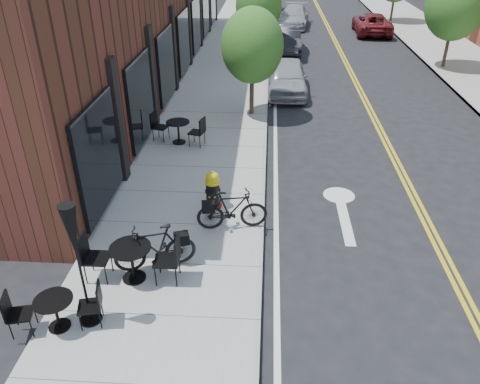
{
  "coord_description": "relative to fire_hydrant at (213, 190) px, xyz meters",
  "views": [
    {
      "loc": [
        0.0,
        -7.7,
        6.45
      ],
      "look_at": [
        -0.57,
        1.59,
        1.0
      ],
      "focal_mm": 35.0,
      "sensor_mm": 36.0,
      "label": 1
    }
  ],
  "objects": [
    {
      "name": "ground",
      "position": [
        1.3,
        -2.34,
        -0.6
      ],
      "size": [
        120.0,
        120.0,
        0.0
      ],
      "primitive_type": "plane",
      "color": "black",
      "rests_on": "ground"
    },
    {
      "name": "sidewalk_near",
      "position": [
        -0.7,
        7.66,
        -0.54
      ],
      "size": [
        4.0,
        70.0,
        0.12
      ],
      "primitive_type": "cube",
      "color": "#9E9B93",
      "rests_on": "ground"
    },
    {
      "name": "tree_near_a",
      "position": [
        0.7,
        6.66,
        2.01
      ],
      "size": [
        2.2,
        2.2,
        3.81
      ],
      "color": "#382B1E",
      "rests_on": "sidewalk_near"
    },
    {
      "name": "tree_near_b",
      "position": [
        0.7,
        14.66,
        2.12
      ],
      "size": [
        2.3,
        2.3,
        3.98
      ],
      "color": "#382B1E",
      "rests_on": "sidewalk_near"
    },
    {
      "name": "tree_far_b",
      "position": [
        9.9,
        13.66,
        2.46
      ],
      "size": [
        2.8,
        2.8,
        4.62
      ],
      "color": "#382B1E",
      "rests_on": "sidewalk_far"
    },
    {
      "name": "fire_hydrant",
      "position": [
        0.0,
        0.0,
        0.0
      ],
      "size": [
        0.57,
        0.57,
        1.01
      ],
      "rotation": [
        0.0,
        0.0,
        0.39
      ],
      "color": "maroon",
      "rests_on": "sidewalk_near"
    },
    {
      "name": "bicycle_left",
      "position": [
        -0.92,
        -2.47,
        0.03
      ],
      "size": [
        1.76,
        0.99,
        1.02
      ],
      "primitive_type": "imported",
      "rotation": [
        0.0,
        0.0,
        -1.25
      ],
      "color": "black",
      "rests_on": "sidewalk_near"
    },
    {
      "name": "bicycle_right",
      "position": [
        0.56,
        -0.92,
        0.02
      ],
      "size": [
        1.71,
        0.75,
        1.0
      ],
      "primitive_type": "imported",
      "rotation": [
        0.0,
        0.0,
        1.74
      ],
      "color": "black",
      "rests_on": "sidewalk_near"
    },
    {
      "name": "bistro_set_a",
      "position": [
        -1.3,
        -2.85,
        0.04
      ],
      "size": [
        1.89,
        0.83,
        1.02
      ],
      "rotation": [
        0.0,
        0.0,
        0.02
      ],
      "color": "black",
      "rests_on": "sidewalk_near"
    },
    {
      "name": "bistro_set_b",
      "position": [
        -2.3,
        -4.23,
        -0.05
      ],
      "size": [
        1.6,
        0.81,
        0.84
      ],
      "rotation": [
        0.0,
        0.0,
        0.24
      ],
      "color": "black",
      "rests_on": "sidewalk_near"
    },
    {
      "name": "bistro_set_c",
      "position": [
        -1.55,
        3.84,
        -0.0
      ],
      "size": [
        1.8,
        0.94,
        0.94
      ],
      "rotation": [
        0.0,
        0.0,
        -0.28
      ],
      "color": "black",
      "rests_on": "sidewalk_near"
    },
    {
      "name": "patio_umbrella",
      "position": [
        -1.79,
        -4.03,
        1.29
      ],
      "size": [
        0.4,
        0.4,
        2.46
      ],
      "color": "black",
      "rests_on": "sidewalk_near"
    },
    {
      "name": "parked_car_a",
      "position": [
        2.1,
        9.53,
        0.09
      ],
      "size": [
        1.66,
        4.04,
        1.37
      ],
      "primitive_type": "imported",
      "rotation": [
        0.0,
        0.0,
        -0.01
      ],
      "color": "#9EA0A5",
      "rests_on": "ground"
    },
    {
      "name": "parked_car_b",
      "position": [
        2.15,
        16.37,
        0.15
      ],
      "size": [
        1.63,
        4.57,
        1.5
      ],
      "primitive_type": "imported",
      "rotation": [
        0.0,
        0.0,
        0.01
      ],
      "color": "black",
      "rests_on": "ground"
    },
    {
      "name": "parked_car_c",
      "position": [
        2.9,
        23.82,
        0.08
      ],
      "size": [
        2.41,
        4.83,
        1.35
      ],
      "primitive_type": "imported",
      "rotation": [
        0.0,
        0.0,
        -0.12
      ],
      "color": "#9D9DA1",
      "rests_on": "ground"
    },
    {
      "name": "parked_car_far",
      "position": [
        7.83,
        21.82,
        0.05
      ],
      "size": [
        2.34,
        4.74,
        1.29
      ],
      "primitive_type": "imported",
      "rotation": [
        0.0,
        0.0,
        3.1
      ],
      "color": "maroon",
      "rests_on": "ground"
    }
  ]
}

